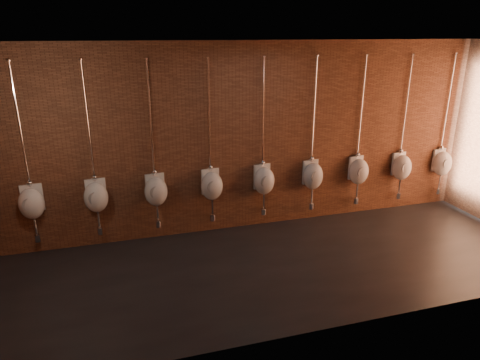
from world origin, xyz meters
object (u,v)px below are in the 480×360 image
at_px(urinal_3, 156,190).
at_px(urinal_6, 313,175).
at_px(urinal_8, 402,166).
at_px(urinal_9, 442,162).
at_px(urinal_2, 96,196).
at_px(urinal_1, 31,202).
at_px(urinal_5, 264,180).
at_px(urinal_4, 212,185).
at_px(urinal_7, 359,171).

height_order(urinal_3, urinal_6, same).
xyz_separation_m(urinal_8, urinal_9, (0.93, 0.00, 0.00)).
bearing_deg(urinal_2, urinal_1, 180.00).
bearing_deg(urinal_1, urinal_5, 0.00).
xyz_separation_m(urinal_4, urinal_6, (1.85, 0.00, 0.00)).
relative_size(urinal_1, urinal_7, 1.00).
distance_m(urinal_1, urinal_4, 2.78).
xyz_separation_m(urinal_5, urinal_9, (3.71, 0.00, 0.00)).
bearing_deg(urinal_9, urinal_5, 180.00).
bearing_deg(urinal_3, urinal_6, 0.00).
distance_m(urinal_3, urinal_6, 2.78).
bearing_deg(urinal_3, urinal_5, 0.00).
xyz_separation_m(urinal_2, urinal_8, (5.56, 0.00, 0.00)).
bearing_deg(urinal_3, urinal_7, 0.00).
relative_size(urinal_2, urinal_8, 1.00).
relative_size(urinal_4, urinal_7, 1.00).
distance_m(urinal_4, urinal_6, 1.85).
bearing_deg(urinal_4, urinal_7, 0.00).
bearing_deg(urinal_1, urinal_3, 0.00).
bearing_deg(urinal_9, urinal_1, 180.00).
bearing_deg(urinal_3, urinal_9, 0.00).
distance_m(urinal_2, urinal_4, 1.85).
distance_m(urinal_2, urinal_5, 2.78).
xyz_separation_m(urinal_1, urinal_2, (0.93, 0.00, 0.00)).
relative_size(urinal_4, urinal_5, 1.00).
xyz_separation_m(urinal_3, urinal_6, (2.78, 0.00, 0.00)).
relative_size(urinal_3, urinal_6, 1.00).
distance_m(urinal_1, urinal_5, 3.71).
bearing_deg(urinal_7, urinal_5, 180.00).
bearing_deg(urinal_1, urinal_2, 0.00).
bearing_deg(urinal_2, urinal_6, 0.00).
distance_m(urinal_1, urinal_7, 5.56).
distance_m(urinal_3, urinal_9, 5.56).
distance_m(urinal_5, urinal_6, 0.93).
relative_size(urinal_7, urinal_9, 1.00).
xyz_separation_m(urinal_3, urinal_8, (4.63, 0.00, 0.00)).
height_order(urinal_1, urinal_2, same).
xyz_separation_m(urinal_6, urinal_7, (0.93, 0.00, 0.00)).
bearing_deg(urinal_8, urinal_5, 180.00).
distance_m(urinal_1, urinal_6, 4.63).
height_order(urinal_3, urinal_5, same).
height_order(urinal_1, urinal_4, same).
height_order(urinal_3, urinal_7, same).
bearing_deg(urinal_9, urinal_2, 180.00).
bearing_deg(urinal_3, urinal_2, 180.00).
distance_m(urinal_2, urinal_7, 4.63).
xyz_separation_m(urinal_4, urinal_5, (0.93, 0.00, 0.00)).
relative_size(urinal_2, urinal_4, 1.00).
height_order(urinal_7, urinal_8, same).
bearing_deg(urinal_9, urinal_7, 180.00).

